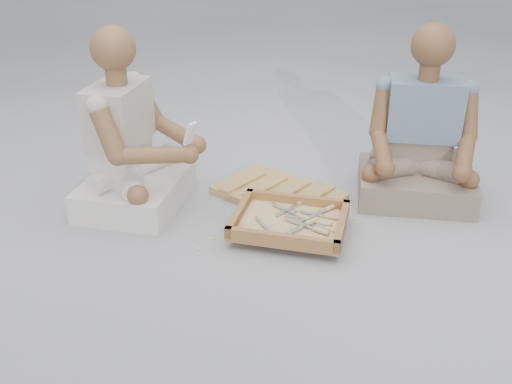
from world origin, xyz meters
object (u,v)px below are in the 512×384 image
at_px(tool_tray, 290,222).
at_px(companion, 420,144).
at_px(carved_panel, 278,194).
at_px(craftsman, 131,148).

relative_size(tool_tray, companion, 0.65).
height_order(carved_panel, companion, companion).
height_order(carved_panel, tool_tray, tool_tray).
relative_size(craftsman, companion, 1.01).
distance_m(craftsman, companion, 1.37).
bearing_deg(craftsman, carved_panel, 107.34).
distance_m(carved_panel, companion, 0.72).
xyz_separation_m(craftsman, companion, (1.21, 0.64, -0.01)).
bearing_deg(companion, tool_tray, 38.10).
xyz_separation_m(carved_panel, tool_tray, (0.18, -0.30, 0.04)).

